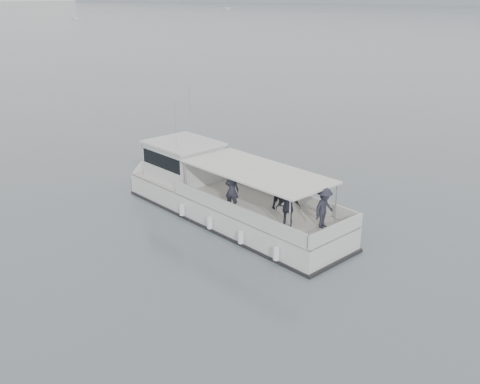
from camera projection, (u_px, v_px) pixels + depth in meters
The scene contains 2 objects.
ground at pixel (220, 232), 25.90m from camera, with size 1400.00×1400.00×0.00m, color #505A5E.
tour_boat at pixel (215, 194), 27.87m from camera, with size 15.16×5.98×6.32m.
Camera 1 is at (14.99, -18.24, 10.86)m, focal length 40.00 mm.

